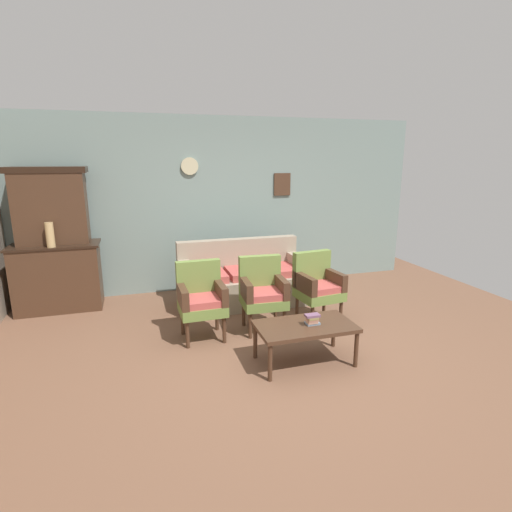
# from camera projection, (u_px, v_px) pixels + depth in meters

# --- Properties ---
(ground_plane) EXTENTS (7.68, 7.68, 0.00)m
(ground_plane) POSITION_uv_depth(u_px,v_px,m) (286.00, 356.00, 4.31)
(ground_plane) COLOR brown
(wall_back_with_decor) EXTENTS (6.40, 0.09, 2.70)m
(wall_back_with_decor) POSITION_uv_depth(u_px,v_px,m) (228.00, 204.00, 6.43)
(wall_back_with_decor) COLOR gray
(wall_back_with_decor) RESTS_ON ground
(side_cabinet) EXTENTS (1.16, 0.55, 0.93)m
(side_cabinet) POSITION_uv_depth(u_px,v_px,m) (58.00, 277.00, 5.57)
(side_cabinet) COLOR #472D1E
(side_cabinet) RESTS_ON ground
(cabinet_upper_hutch) EXTENTS (0.99, 0.38, 1.03)m
(cabinet_upper_hutch) POSITION_uv_depth(u_px,v_px,m) (51.00, 205.00, 5.41)
(cabinet_upper_hutch) COLOR #472D1E
(cabinet_upper_hutch) RESTS_ON side_cabinet
(vase_on_cabinet) EXTENTS (0.11, 0.11, 0.33)m
(vase_on_cabinet) POSITION_uv_depth(u_px,v_px,m) (50.00, 235.00, 5.25)
(vase_on_cabinet) COLOR tan
(vase_on_cabinet) RESTS_ON side_cabinet
(floral_couch) EXTENTS (1.82, 0.80, 0.90)m
(floral_couch) POSITION_uv_depth(u_px,v_px,m) (243.00, 281.00, 5.87)
(floral_couch) COLOR gray
(floral_couch) RESTS_ON ground
(armchair_row_middle) EXTENTS (0.53, 0.50, 0.90)m
(armchair_row_middle) POSITION_uv_depth(u_px,v_px,m) (201.00, 297.00, 4.67)
(armchair_row_middle) COLOR olive
(armchair_row_middle) RESTS_ON ground
(armchair_by_doorway) EXTENTS (0.55, 0.52, 0.90)m
(armchair_by_doorway) POSITION_uv_depth(u_px,v_px,m) (263.00, 290.00, 4.90)
(armchair_by_doorway) COLOR olive
(armchair_by_doorway) RESTS_ON ground
(armchair_near_cabinet) EXTENTS (0.57, 0.55, 0.90)m
(armchair_near_cabinet) POSITION_uv_depth(u_px,v_px,m) (317.00, 284.00, 5.14)
(armchair_near_cabinet) COLOR olive
(armchair_near_cabinet) RESTS_ON ground
(coffee_table) EXTENTS (1.00, 0.56, 0.42)m
(coffee_table) POSITION_uv_depth(u_px,v_px,m) (305.00, 329.00, 4.11)
(coffee_table) COLOR #472D1E
(coffee_table) RESTS_ON ground
(book_stack_on_table) EXTENTS (0.16, 0.11, 0.11)m
(book_stack_on_table) POSITION_uv_depth(u_px,v_px,m) (312.00, 319.00, 4.08)
(book_stack_on_table) COLOR gray
(book_stack_on_table) RESTS_ON coffee_table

